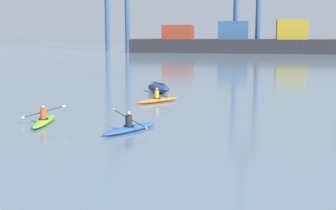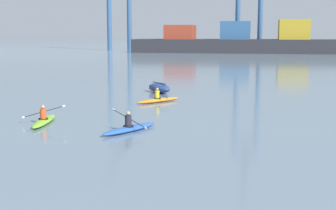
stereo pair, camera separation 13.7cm
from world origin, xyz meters
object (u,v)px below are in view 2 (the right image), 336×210
Objects in this scene: kayak_lime at (44,120)px; kayak_blue at (130,128)px; container_barge at (237,42)px; kayak_orange at (158,99)px; capsized_dinghy at (159,88)px.

kayak_lime is 1.05× the size of kayak_blue.
container_barge is at bearing 89.58° from kayak_blue.
container_barge is 77.77m from kayak_orange.
kayak_blue is at bearing -83.31° from capsized_dinghy.
container_barge is 13.44× the size of kayak_lime.
kayak_lime is at bearing -103.41° from capsized_dinghy.
kayak_lime reaches higher than capsized_dinghy.
kayak_blue reaches higher than kayak_orange.
kayak_lime is at bearing -93.53° from container_barge.
capsized_dinghy is at bearing 96.69° from kayak_blue.
kayak_blue is (0.65, -9.05, 0.00)m from kayak_orange.
capsized_dinghy is (-2.25, -73.02, -2.11)m from container_barge.
container_barge reaches higher than kayak_blue.
capsized_dinghy is 0.81× the size of kayak_blue.
kayak_blue is at bearing -11.26° from kayak_lime.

